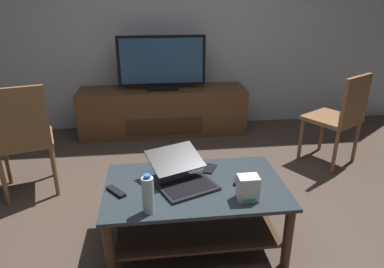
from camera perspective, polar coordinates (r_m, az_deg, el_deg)
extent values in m
plane|color=#4C3D33|center=(2.50, 2.17, -17.29)|extent=(7.68, 7.68, 0.00)
cube|color=silver|center=(4.33, -2.83, 19.61)|extent=(6.40, 0.12, 2.80)
cube|color=#2D383D|center=(2.26, 0.47, -8.63)|extent=(1.16, 0.71, 0.02)
cube|color=#472D1E|center=(2.41, 0.45, -14.33)|extent=(1.02, 0.62, 0.02)
cylinder|color=#472D1E|center=(2.14, -13.47, -18.62)|extent=(0.06, 0.06, 0.42)
cylinder|color=#472D1E|center=(2.26, 15.57, -16.30)|extent=(0.06, 0.06, 0.42)
cylinder|color=#472D1E|center=(2.63, -12.17, -9.95)|extent=(0.06, 0.06, 0.42)
cylinder|color=#472D1E|center=(2.73, 10.85, -8.55)|extent=(0.06, 0.06, 0.42)
cube|color=brown|center=(4.21, -4.78, 3.86)|extent=(1.97, 0.49, 0.55)
cube|color=#432A18|center=(4.01, -4.57, 1.26)|extent=(0.89, 0.01, 0.19)
cube|color=black|center=(4.11, -4.90, 7.75)|extent=(0.35, 0.20, 0.05)
cube|color=black|center=(4.04, -5.04, 12.00)|extent=(1.01, 0.04, 0.57)
cube|color=#2D517A|center=(4.02, -5.03, 11.94)|extent=(0.94, 0.01, 0.51)
cube|color=brown|center=(3.65, 22.11, 2.35)|extent=(0.60, 0.60, 0.04)
cube|color=brown|center=(3.50, 25.44, 4.99)|extent=(0.38, 0.25, 0.46)
cylinder|color=brown|center=(3.97, 20.70, 0.44)|extent=(0.04, 0.04, 0.43)
cylinder|color=brown|center=(3.67, 17.55, -0.91)|extent=(0.04, 0.04, 0.43)
cylinder|color=brown|center=(3.81, 25.48, -1.22)|extent=(0.04, 0.04, 0.43)
cylinder|color=brown|center=(3.50, 22.61, -2.79)|extent=(0.04, 0.04, 0.43)
cube|color=brown|center=(3.18, -25.97, -0.93)|extent=(0.55, 0.55, 0.04)
cube|color=brown|center=(2.91, -26.84, 2.16)|extent=(0.41, 0.15, 0.50)
cylinder|color=brown|center=(3.44, -22.12, -3.03)|extent=(0.04, 0.04, 0.44)
cylinder|color=brown|center=(3.46, -28.36, -3.94)|extent=(0.04, 0.04, 0.44)
cylinder|color=brown|center=(3.09, -21.79, -5.81)|extent=(0.04, 0.04, 0.44)
cylinder|color=brown|center=(3.12, -28.76, -6.80)|extent=(0.04, 0.04, 0.44)
cube|color=black|center=(2.20, -0.68, -8.79)|extent=(0.42, 0.37, 0.02)
cube|color=black|center=(2.20, -0.68, -8.56)|extent=(0.36, 0.30, 0.00)
cube|color=black|center=(2.28, -2.80, -4.13)|extent=(0.41, 0.35, 0.10)
cube|color=teal|center=(2.28, -2.76, -4.20)|extent=(0.37, 0.31, 0.09)
cube|color=white|center=(2.09, 9.24, -8.81)|extent=(0.12, 0.10, 0.15)
cube|color=#19D84C|center=(2.08, 9.53, -10.70)|extent=(0.07, 0.00, 0.01)
cylinder|color=silver|center=(1.95, -7.29, -10.05)|extent=(0.07, 0.07, 0.22)
cylinder|color=blue|center=(1.89, -7.47, -6.98)|extent=(0.04, 0.04, 0.02)
cube|color=black|center=(2.43, 2.93, -5.76)|extent=(0.13, 0.16, 0.01)
cube|color=black|center=(2.21, -12.47, -9.29)|extent=(0.13, 0.15, 0.02)
cube|color=black|center=(2.31, 7.79, -7.40)|extent=(0.11, 0.16, 0.02)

